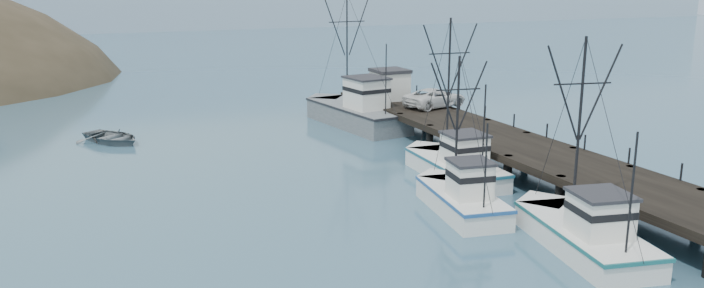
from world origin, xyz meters
name	(u,v)px	position (x,y,z in m)	size (l,w,h in m)	color
ground	(439,285)	(0.00, 0.00, 0.00)	(400.00, 400.00, 0.00)	#32576F
pier	(496,140)	(14.00, 16.00, 1.69)	(6.00, 44.00, 2.00)	black
distant_ridge	(152,27)	(10.00, 170.00, 0.00)	(360.00, 40.00, 26.00)	#9EB2C6
trawler_near	(581,232)	(8.53, 0.94, 0.82)	(5.02, 10.42, 10.62)	white
trawler_mid	(460,197)	(6.01, 7.99, 0.82)	(4.09, 8.90, 9.10)	white
trawler_far	(453,165)	(9.25, 14.06, 0.82)	(3.82, 10.43, 10.78)	white
work_vessel	(355,112)	(9.85, 31.82, 1.23)	(5.73, 14.05, 11.92)	slate
pier_shed	(390,84)	(13.65, 32.50, 3.42)	(3.00, 3.20, 2.80)	silver
pickup_truck	(435,98)	(15.50, 27.39, 2.81)	(2.70, 5.85, 1.63)	silver
motorboat	(112,142)	(-10.82, 33.42, 0.00)	(4.14, 5.80, 1.20)	slate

